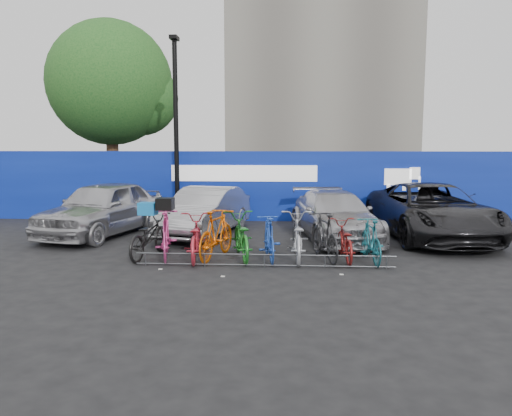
# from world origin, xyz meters

# --- Properties ---
(ground) EXTENTS (100.00, 100.00, 0.00)m
(ground) POSITION_xyz_m (0.00, 0.00, 0.00)
(ground) COLOR black
(ground) RESTS_ON ground
(hoarding) EXTENTS (22.00, 0.18, 2.40)m
(hoarding) POSITION_xyz_m (0.01, 6.00, 1.20)
(hoarding) COLOR navy
(hoarding) RESTS_ON ground
(tree) EXTENTS (5.40, 5.20, 7.80)m
(tree) POSITION_xyz_m (-6.77, 10.06, 5.07)
(tree) COLOR #382314
(tree) RESTS_ON ground
(lamppost) EXTENTS (0.25, 0.50, 6.11)m
(lamppost) POSITION_xyz_m (-3.20, 5.40, 3.27)
(lamppost) COLOR black
(lamppost) RESTS_ON ground
(bike_rack) EXTENTS (5.60, 0.03, 0.30)m
(bike_rack) POSITION_xyz_m (-0.00, -0.60, 0.16)
(bike_rack) COLOR #595B60
(bike_rack) RESTS_ON ground
(car_0) EXTENTS (2.97, 4.98, 1.59)m
(car_0) POSITION_xyz_m (-4.88, 2.98, 0.79)
(car_0) COLOR #A9A9AD
(car_0) RESTS_ON ground
(car_1) EXTENTS (2.38, 4.42, 1.38)m
(car_1) POSITION_xyz_m (-1.90, 3.20, 0.69)
(car_1) COLOR #9F9FA3
(car_1) RESTS_ON ground
(car_2) EXTENTS (2.62, 4.80, 1.32)m
(car_2) POSITION_xyz_m (1.82, 2.84, 0.66)
(car_2) COLOR #AFAFB4
(car_2) RESTS_ON ground
(car_3) EXTENTS (3.00, 5.74, 1.54)m
(car_3) POSITION_xyz_m (4.53, 3.09, 0.77)
(car_3) COLOR black
(car_3) RESTS_ON ground
(bike_0) EXTENTS (1.00, 2.01, 1.01)m
(bike_0) POSITION_xyz_m (-2.75, 0.20, 0.51)
(bike_0) COLOR black
(bike_0) RESTS_ON ground
(bike_1) EXTENTS (0.90, 1.97, 1.14)m
(bike_1) POSITION_xyz_m (-2.31, 0.12, 0.57)
(bike_1) COLOR #D03A83
(bike_1) RESTS_ON ground
(bike_2) EXTENTS (0.92, 2.02, 1.02)m
(bike_2) POSITION_xyz_m (-1.63, 0.05, 0.51)
(bike_2) COLOR #B22534
(bike_2) RESTS_ON ground
(bike_3) EXTENTS (1.02, 1.99, 1.15)m
(bike_3) POSITION_xyz_m (-1.14, 0.18, 0.58)
(bike_3) COLOR #CC5107
(bike_3) RESTS_ON ground
(bike_4) EXTENTS (1.12, 2.10, 1.05)m
(bike_4) POSITION_xyz_m (-0.58, 0.21, 0.53)
(bike_4) COLOR #1C7421
(bike_4) RESTS_ON ground
(bike_5) EXTENTS (0.73, 1.76, 1.02)m
(bike_5) POSITION_xyz_m (0.08, 0.09, 0.51)
(bike_5) COLOR #214AB6
(bike_5) RESTS_ON ground
(bike_6) EXTENTS (0.73, 2.03, 1.06)m
(bike_6) POSITION_xyz_m (0.71, 0.20, 0.53)
(bike_6) COLOR #A3A5AA
(bike_6) RESTS_ON ground
(bike_7) EXTENTS (0.94, 1.92, 1.11)m
(bike_7) POSITION_xyz_m (1.34, 0.15, 0.55)
(bike_7) COLOR black
(bike_7) RESTS_ON ground
(bike_8) EXTENTS (0.72, 1.78, 0.92)m
(bike_8) POSITION_xyz_m (1.79, 0.19, 0.46)
(bike_8) COLOR maroon
(bike_8) RESTS_ON ground
(bike_9) EXTENTS (0.62, 1.70, 1.00)m
(bike_9) POSITION_xyz_m (2.36, 0.02, 0.50)
(bike_9) COLOR #155A67
(bike_9) RESTS_ON ground
(cargo_crate) EXTENTS (0.43, 0.34, 0.29)m
(cargo_crate) POSITION_xyz_m (-2.75, 0.20, 1.15)
(cargo_crate) COLOR #146BB3
(cargo_crate) RESTS_ON bike_0
(cargo_topcase) EXTENTS (0.38, 0.35, 0.28)m
(cargo_topcase) POSITION_xyz_m (-2.31, 0.12, 1.28)
(cargo_topcase) COLOR black
(cargo_topcase) RESTS_ON bike_1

